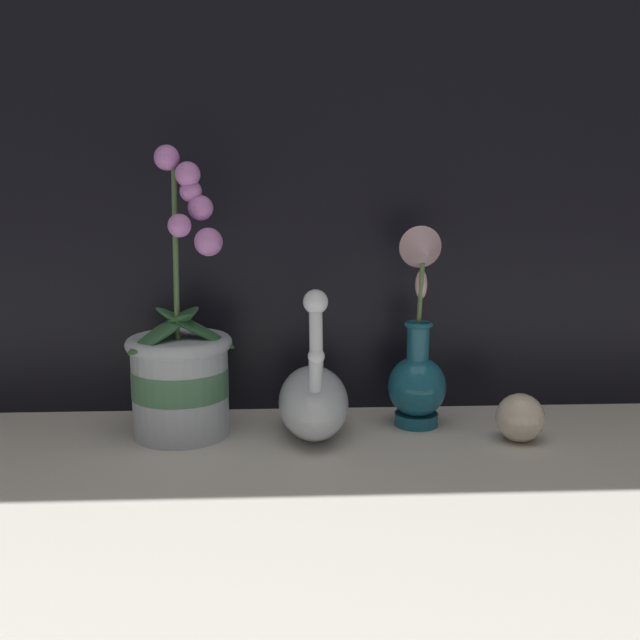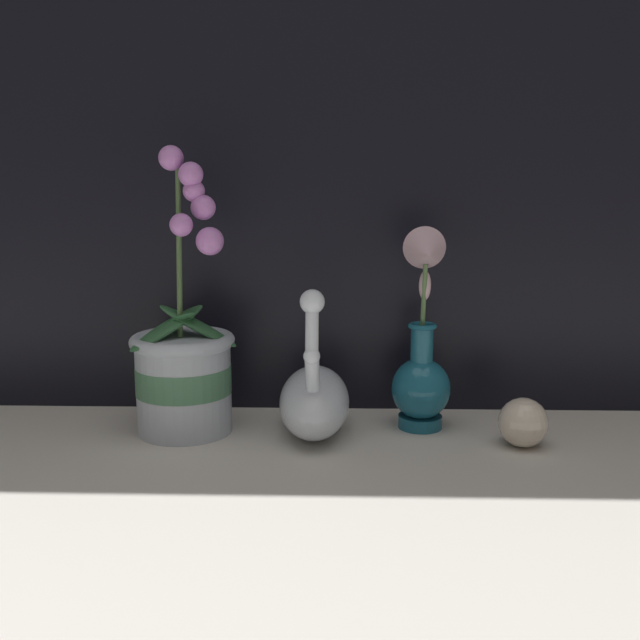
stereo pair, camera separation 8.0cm
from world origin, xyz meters
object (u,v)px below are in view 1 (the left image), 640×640
orchid_potted_plant (181,369)px  swan_figurine (313,398)px  glass_sphere (520,418)px  blue_vase (419,357)px

orchid_potted_plant → swan_figurine: size_ratio=1.83×
glass_sphere → blue_vase: bearing=152.3°
glass_sphere → orchid_potted_plant: bearing=174.0°
swan_figurine → blue_vase: (0.16, 0.03, 0.05)m
blue_vase → glass_sphere: 0.17m
orchid_potted_plant → swan_figurine: bearing=-2.2°
blue_vase → glass_sphere: blue_vase is taller
blue_vase → swan_figurine: bearing=-170.1°
orchid_potted_plant → swan_figurine: orchid_potted_plant is taller
blue_vase → glass_sphere: size_ratio=4.36×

